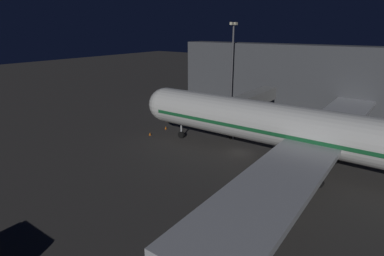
# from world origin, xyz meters

# --- Properties ---
(ground_plane) EXTENTS (320.00, 320.00, 0.00)m
(ground_plane) POSITION_xyz_m (0.00, 0.00, 0.00)
(ground_plane) COLOR #383533
(airliner_at_gate) EXTENTS (57.77, 58.13, 19.61)m
(airliner_at_gate) POSITION_xyz_m (0.00, 10.68, 5.49)
(airliner_at_gate) COLOR silver
(airliner_at_gate) RESTS_ON ground_plane
(jet_bridge) EXTENTS (18.87, 3.40, 7.12)m
(jet_bridge) POSITION_xyz_m (-10.34, -4.23, 5.58)
(jet_bridge) COLOR #9E9E99
(jet_bridge) RESTS_ON ground_plane
(terminal_wall) EXTENTS (6.00, 80.00, 15.05)m
(terminal_wall) POSITION_xyz_m (-31.00, 9.04, 7.52)
(terminal_wall) COLOR #4C4F54
(terminal_wall) RESTS_ON ground_plane
(apron_floodlight_mast) EXTENTS (2.90, 0.50, 19.80)m
(apron_floodlight_mast) POSITION_xyz_m (-25.50, -15.93, 11.37)
(apron_floodlight_mast) COLOR #59595E
(apron_floodlight_mast) RESTS_ON ground_plane
(traffic_cone_nose_port) EXTENTS (0.36, 0.36, 0.55)m
(traffic_cone_nose_port) POSITION_xyz_m (-2.20, -17.12, 0.28)
(traffic_cone_nose_port) COLOR orange
(traffic_cone_nose_port) RESTS_ON ground_plane
(traffic_cone_nose_starboard) EXTENTS (0.36, 0.36, 0.55)m
(traffic_cone_nose_starboard) POSITION_xyz_m (2.20, -17.12, 0.28)
(traffic_cone_nose_starboard) COLOR orange
(traffic_cone_nose_starboard) RESTS_ON ground_plane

